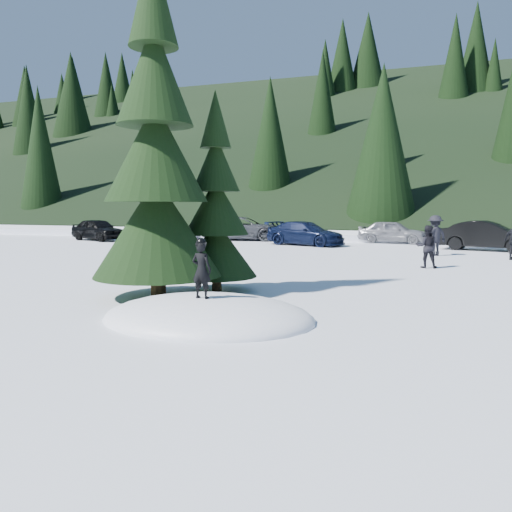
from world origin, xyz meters
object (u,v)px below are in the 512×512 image
(car_0, at_px, (98,229))
(car_1, at_px, (170,229))
(spruce_short, at_px, (216,214))
(child_skier, at_px, (202,270))
(car_4, at_px, (393,232))
(spruce_tall, at_px, (156,165))
(adult_0, at_px, (427,247))
(car_2, at_px, (244,228))
(car_5, at_px, (487,236))
(adult_2, at_px, (435,236))
(car_3, at_px, (305,233))

(car_0, distance_m, car_1, 4.84)
(spruce_short, height_order, child_skier, spruce_short)
(car_0, distance_m, car_4, 18.88)
(spruce_tall, bearing_deg, adult_0, 53.04)
(child_skier, height_order, car_2, child_skier)
(car_5, bearing_deg, adult_2, 159.46)
(spruce_tall, relative_size, car_2, 1.55)
(adult_0, relative_size, car_2, 0.29)
(car_2, relative_size, car_4, 1.35)
(car_2, bearing_deg, car_0, 102.28)
(spruce_short, xyz_separation_m, car_2, (-6.13, 18.60, -1.33))
(adult_0, relative_size, adult_2, 0.85)
(adult_0, xyz_separation_m, car_5, (2.90, 8.47, -0.03))
(spruce_tall, relative_size, spruce_short, 1.60)
(spruce_tall, bearing_deg, car_5, 61.29)
(car_1, bearing_deg, car_5, -105.82)
(car_0, height_order, car_3, car_0)
(spruce_short, relative_size, car_4, 1.31)
(spruce_tall, distance_m, adult_2, 15.16)
(spruce_short, bearing_deg, car_1, 122.09)
(spruce_tall, relative_size, car_0, 2.04)
(adult_0, bearing_deg, car_0, -25.23)
(child_skier, height_order, car_0, child_skier)
(car_2, xyz_separation_m, car_5, (14.43, -3.02, -0.01))
(adult_2, bearing_deg, car_2, -70.66)
(car_5, bearing_deg, car_4, 69.47)
(adult_0, height_order, car_4, adult_0)
(child_skier, relative_size, car_2, 0.21)
(adult_2, bearing_deg, spruce_tall, 21.82)
(spruce_short, distance_m, car_4, 19.44)
(child_skier, bearing_deg, car_2, -67.91)
(spruce_short, bearing_deg, adult_2, 64.43)
(spruce_short, relative_size, car_2, 0.97)
(spruce_short, height_order, car_3, spruce_short)
(car_0, bearing_deg, adult_0, -91.89)
(car_3, bearing_deg, car_2, 78.41)
(car_0, xyz_separation_m, car_4, (18.46, 3.95, -0.02))
(spruce_tall, height_order, car_1, spruce_tall)
(adult_2, distance_m, car_1, 18.53)
(spruce_short, xyz_separation_m, car_0, (-15.09, 15.14, -1.38))
(spruce_short, distance_m, adult_0, 9.03)
(child_skier, distance_m, adult_0, 11.35)
(car_2, bearing_deg, car_3, -128.63)
(adult_0, distance_m, car_2, 16.28)
(car_0, distance_m, car_2, 9.60)
(car_3, relative_size, car_4, 1.16)
(adult_2, bearing_deg, car_5, -166.95)
(spruce_short, height_order, adult_0, spruce_short)
(car_1, bearing_deg, car_4, -95.22)
(car_4, bearing_deg, adult_2, -153.98)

